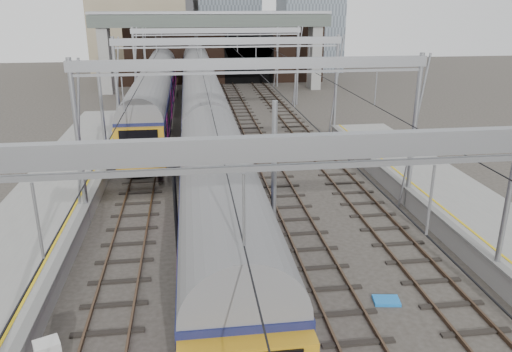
{
  "coord_description": "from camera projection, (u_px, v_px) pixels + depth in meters",
  "views": [
    {
      "loc": [
        -2.99,
        -15.26,
        10.31
      ],
      "look_at": [
        0.01,
        7.11,
        2.4
      ],
      "focal_mm": 35.0,
      "sensor_mm": 36.0,
      "label": 1
    }
  ],
  "objects": [
    {
      "name": "ground",
      "position": [
        282.0,
        303.0,
        18.06
      ],
      "size": [
        160.0,
        160.0,
        0.0
      ],
      "primitive_type": "plane",
      "color": "#38332D",
      "rests_on": "ground"
    },
    {
      "name": "equip_cover_c",
      "position": [
        386.0,
        301.0,
        18.09
      ],
      "size": [
        1.02,
        0.79,
        0.11
      ],
      "primitive_type": "cube",
      "rotation": [
        0.0,
        0.0,
        -0.15
      ],
      "color": "blue",
      "rests_on": "ground"
    },
    {
      "name": "equip_cover_b",
      "position": [
        231.0,
        236.0,
        23.14
      ],
      "size": [
        0.86,
        0.71,
        0.09
      ],
      "primitive_type": "cube",
      "rotation": [
        0.0,
        0.0,
        0.28
      ],
      "color": "blue",
      "rests_on": "ground"
    },
    {
      "name": "signal_near_centre",
      "position": [
        234.0,
        243.0,
        16.34
      ],
      "size": [
        0.35,
        0.45,
        4.41
      ],
      "rotation": [
        0.0,
        0.0,
        -0.29
      ],
      "color": "black",
      "rests_on": "ground"
    },
    {
      "name": "platform_left",
      "position": [
        7.0,
        273.0,
        18.94
      ],
      "size": [
        4.32,
        55.0,
        1.12
      ],
      "color": "gray",
      "rests_on": "ground"
    },
    {
      "name": "tracks",
      "position": [
        240.0,
        171.0,
        32.08
      ],
      "size": [
        14.4,
        80.0,
        0.22
      ],
      "color": "#4C3828",
      "rests_on": "ground"
    },
    {
      "name": "train_main",
      "position": [
        201.0,
        93.0,
        43.94
      ],
      "size": [
        3.09,
        71.4,
        5.22
      ],
      "color": "black",
      "rests_on": "ground"
    },
    {
      "name": "equip_cover_a",
      "position": [
        216.0,
        246.0,
        22.11
      ],
      "size": [
        0.84,
        0.68,
        0.09
      ],
      "primitive_type": "cube",
      "rotation": [
        0.0,
        0.0,
        0.23
      ],
      "color": "blue",
      "rests_on": "ground"
    },
    {
      "name": "signal_near_left",
      "position": [
        175.0,
        193.0,
        19.94
      ],
      "size": [
        0.38,
        0.47,
        4.87
      ],
      "rotation": [
        0.0,
        0.0,
        0.31
      ],
      "color": "black",
      "rests_on": "ground"
    },
    {
      "name": "train_second",
      "position": [
        156.0,
        92.0,
        44.91
      ],
      "size": [
        2.99,
        34.53,
        5.08
      ],
      "color": "black",
      "rests_on": "ground"
    },
    {
      "name": "overhead_line",
      "position": [
        229.0,
        56.0,
        35.98
      ],
      "size": [
        16.8,
        80.0,
        8.0
      ],
      "color": "gray",
      "rests_on": "ground"
    },
    {
      "name": "retaining_wall",
      "position": [
        221.0,
        50.0,
        65.37
      ],
      "size": [
        28.0,
        2.75,
        9.0
      ],
      "color": "#311E15",
      "rests_on": "ground"
    },
    {
      "name": "overbridge",
      "position": [
        212.0,
        29.0,
        58.68
      ],
      "size": [
        28.0,
        3.0,
        9.25
      ],
      "color": "gray",
      "rests_on": "ground"
    }
  ]
}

